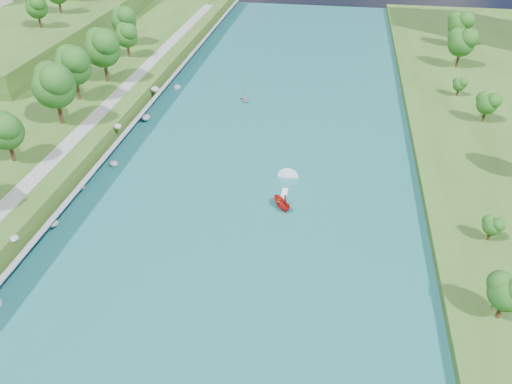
# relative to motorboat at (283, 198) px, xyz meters

# --- Properties ---
(ground) EXTENTS (260.00, 260.00, 0.00)m
(ground) POSITION_rel_motorboat_xyz_m (-5.93, -13.80, -0.75)
(ground) COLOR #2D5119
(ground) RESTS_ON ground
(river_water) EXTENTS (55.00, 240.00, 0.10)m
(river_water) POSITION_rel_motorboat_xyz_m (-5.93, 6.20, -0.70)
(river_water) COLOR #18585C
(river_water) RESTS_ON ground
(ridge_west) EXTENTS (60.00, 120.00, 9.00)m
(ridge_west) POSITION_rel_motorboat_xyz_m (-88.43, 81.20, 3.75)
(ridge_west) COLOR #2D5119
(ridge_west) RESTS_ON ground
(riprap_bank) EXTENTS (4.47, 236.00, 4.40)m
(riprap_bank) POSITION_rel_motorboat_xyz_m (-31.77, 5.57, 1.03)
(riprap_bank) COLOR slate
(riprap_bank) RESTS_ON ground
(riverside_path) EXTENTS (3.00, 200.00, 0.10)m
(riverside_path) POSITION_rel_motorboat_xyz_m (-38.43, 6.20, 2.80)
(riverside_path) COLOR gray
(riverside_path) RESTS_ON berm_west
(trees_east) EXTENTS (16.96, 139.34, 11.29)m
(trees_east) POSITION_rel_motorboat_xyz_m (36.12, 30.87, 5.66)
(trees_east) COLOR #204512
(trees_east) RESTS_ON berm_east
(motorboat) EXTENTS (3.60, 18.82, 2.09)m
(motorboat) POSITION_rel_motorboat_xyz_m (0.00, 0.00, 0.00)
(motorboat) COLOR red
(motorboat) RESTS_ON river_water
(raft) EXTENTS (3.60, 3.73, 1.52)m
(raft) POSITION_rel_motorboat_xyz_m (-13.08, 37.08, -0.30)
(raft) COLOR gray
(raft) RESTS_ON river_water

